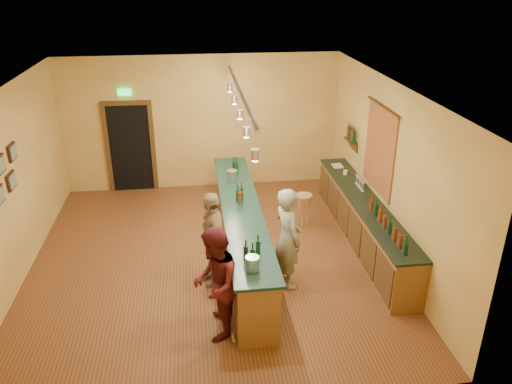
{
  "coord_description": "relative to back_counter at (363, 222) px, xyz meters",
  "views": [
    {
      "loc": [
        -0.19,
        -8.03,
        4.94
      ],
      "look_at": [
        0.88,
        0.2,
        1.22
      ],
      "focal_mm": 35.0,
      "sensor_mm": 36.0,
      "label": 1
    }
  ],
  "objects": [
    {
      "name": "bar_stool",
      "position": [
        -1.0,
        0.87,
        0.09
      ],
      "size": [
        0.35,
        0.35,
        0.72
      ],
      "rotation": [
        0.0,
        0.0,
        0.38
      ],
      "color": "#9A7545",
      "rests_on": "floor"
    },
    {
      "name": "tasting_bar",
      "position": [
        -2.39,
        -0.18,
        0.12
      ],
      "size": [
        0.73,
        5.1,
        1.38
      ],
      "color": "brown",
      "rests_on": "floor"
    },
    {
      "name": "wall_right",
      "position": [
        0.28,
        -0.18,
        1.11
      ],
      "size": [
        0.02,
        7.0,
        3.2
      ],
      "primitive_type": "cube",
      "color": "#B68D44",
      "rests_on": "floor"
    },
    {
      "name": "bottle_shelf",
      "position": [
        0.2,
        1.72,
        1.18
      ],
      "size": [
        0.17,
        0.55,
        0.54
      ],
      "color": "#442714",
      "rests_on": "wall_right"
    },
    {
      "name": "customer_a",
      "position": [
        -2.97,
        -2.27,
        0.37
      ],
      "size": [
        0.75,
        0.91,
        1.72
      ],
      "primitive_type": "imported",
      "rotation": [
        0.0,
        0.0,
        -1.69
      ],
      "color": "#59191E",
      "rests_on": "floor"
    },
    {
      "name": "ceiling",
      "position": [
        -2.97,
        -0.18,
        2.71
      ],
      "size": [
        6.5,
        7.0,
        0.02
      ],
      "primitive_type": "cube",
      "color": "silver",
      "rests_on": "wall_back"
    },
    {
      "name": "back_counter",
      "position": [
        0.0,
        0.0,
        0.0
      ],
      "size": [
        0.6,
        4.55,
        1.27
      ],
      "color": "brown",
      "rests_on": "floor"
    },
    {
      "name": "tapestry",
      "position": [
        0.26,
        0.22,
        1.36
      ],
      "size": [
        0.03,
        1.4,
        1.6
      ],
      "primitive_type": "cube",
      "color": "maroon",
      "rests_on": "wall_right"
    },
    {
      "name": "wall_left",
      "position": [
        -6.22,
        -0.18,
        1.11
      ],
      "size": [
        0.02,
        7.0,
        3.2
      ],
      "primitive_type": "cube",
      "color": "#B68D44",
      "rests_on": "floor"
    },
    {
      "name": "doorway",
      "position": [
        -4.67,
        3.3,
        0.64
      ],
      "size": [
        1.15,
        0.09,
        2.48
      ],
      "color": "black",
      "rests_on": "wall_back"
    },
    {
      "name": "customer_b",
      "position": [
        -2.94,
        -0.91,
        0.35
      ],
      "size": [
        0.63,
        1.05,
        1.67
      ],
      "primitive_type": "imported",
      "rotation": [
        0.0,
        0.0,
        -1.33
      ],
      "color": "#997A51",
      "rests_on": "floor"
    },
    {
      "name": "pendant_track",
      "position": [
        -2.39,
        -0.18,
        2.5
      ],
      "size": [
        0.11,
        4.6,
        0.5
      ],
      "color": "silver",
      "rests_on": "ceiling"
    },
    {
      "name": "bartender",
      "position": [
        -1.72,
        -1.14,
        0.4
      ],
      "size": [
        0.6,
        0.74,
        1.77
      ],
      "primitive_type": "imported",
      "rotation": [
        0.0,
        0.0,
        1.87
      ],
      "color": "gray",
      "rests_on": "floor"
    },
    {
      "name": "wall_front",
      "position": [
        -2.97,
        -3.68,
        1.11
      ],
      "size": [
        6.5,
        0.02,
        3.2
      ],
      "primitive_type": "cube",
      "color": "#B68D44",
      "rests_on": "floor"
    },
    {
      "name": "wall_back",
      "position": [
        -2.97,
        3.32,
        1.11
      ],
      "size": [
        6.5,
        0.02,
        3.2
      ],
      "primitive_type": "cube",
      "color": "#B68D44",
      "rests_on": "floor"
    },
    {
      "name": "floor",
      "position": [
        -2.97,
        -0.18,
        -0.49
      ],
      "size": [
        7.0,
        7.0,
        0.0
      ],
      "primitive_type": "plane",
      "color": "brown",
      "rests_on": "ground"
    }
  ]
}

